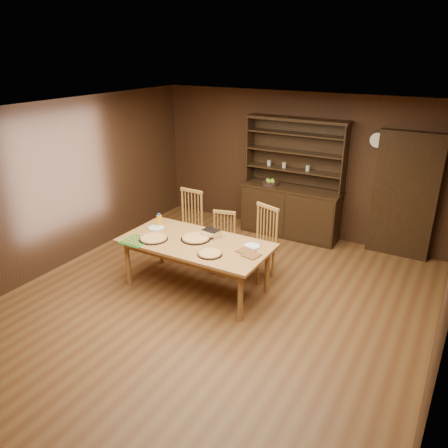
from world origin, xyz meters
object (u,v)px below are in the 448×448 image
Objects in this scene: dining_table at (196,246)px; chair_left at (189,221)px; china_hutch at (291,205)px; juice_bottle at (159,220)px; chair_center at (223,239)px; chair_right at (262,239)px.

chair_left is at bearing 128.87° from dining_table.
china_hutch is 10.74× the size of juice_bottle.
dining_table is 2.28× the size of chair_center.
juice_bottle reaches higher than dining_table.
china_hutch is at bearing 116.42° from chair_right.
dining_table is 1.90× the size of chair_left.
china_hutch reaches higher than dining_table.
chair_left is 0.76m from juice_bottle.
chair_center is 4.62× the size of juice_bottle.
china_hutch is 1.69m from chair_right.
chair_left is 1.00× the size of chair_right.
chair_right is (1.40, -0.08, 0.00)m from chair_left.
chair_left is (-1.20, -1.59, 0.00)m from china_hutch.
chair_right reaches higher than juice_bottle.
chair_right is (0.64, 0.86, -0.08)m from dining_table.
chair_left is at bearing 153.62° from chair_center.
juice_bottle reaches higher than chair_center.
juice_bottle is (-0.81, 0.22, 0.16)m from dining_table.
juice_bottle is at bearing -118.42° from china_hutch.
chair_right is at bearing -83.21° from china_hutch.
juice_bottle is (-0.05, -0.72, 0.25)m from chair_left.
chair_right reaches higher than chair_left.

